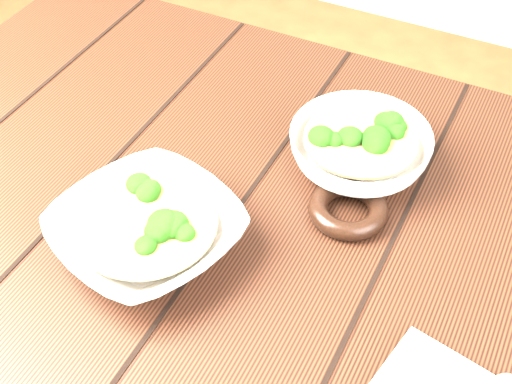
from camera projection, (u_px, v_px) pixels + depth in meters
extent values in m
cube|color=#32190E|center=(253.00, 222.00, 0.94)|extent=(1.20, 0.80, 0.04)
cube|color=#32190E|center=(106.00, 155.00, 1.60)|extent=(0.07, 0.07, 0.71)
imported|color=silver|center=(147.00, 232.00, 0.87)|extent=(0.28, 0.28, 0.05)
cylinder|color=olive|center=(145.00, 223.00, 0.86)|extent=(0.17, 0.17, 0.00)
ellipsoid|color=#297119|center=(163.00, 222.00, 0.85)|extent=(0.03, 0.03, 0.03)
ellipsoid|color=#297119|center=(169.00, 205.00, 0.87)|extent=(0.03, 0.03, 0.03)
ellipsoid|color=#297119|center=(147.00, 189.00, 0.89)|extent=(0.03, 0.03, 0.03)
ellipsoid|color=#297119|center=(129.00, 210.00, 0.86)|extent=(0.03, 0.03, 0.03)
ellipsoid|color=#297119|center=(111.00, 226.00, 0.85)|extent=(0.03, 0.03, 0.03)
ellipsoid|color=#297119|center=(122.00, 252.00, 0.82)|extent=(0.03, 0.03, 0.03)
ellipsoid|color=#297119|center=(155.00, 236.00, 0.83)|extent=(0.03, 0.03, 0.03)
imported|color=silver|center=(359.00, 151.00, 0.97)|extent=(0.22, 0.22, 0.06)
cylinder|color=olive|center=(361.00, 139.00, 0.96)|extent=(0.15, 0.15, 0.00)
ellipsoid|color=#297119|center=(376.00, 138.00, 0.95)|extent=(0.03, 0.03, 0.03)
ellipsoid|color=#297119|center=(380.00, 128.00, 0.96)|extent=(0.03, 0.03, 0.03)
ellipsoid|color=#297119|center=(369.00, 116.00, 0.98)|extent=(0.03, 0.03, 0.03)
ellipsoid|color=#297119|center=(354.00, 126.00, 0.97)|extent=(0.03, 0.03, 0.03)
ellipsoid|color=#297119|center=(337.00, 128.00, 0.96)|extent=(0.03, 0.03, 0.03)
ellipsoid|color=#297119|center=(326.00, 141.00, 0.94)|extent=(0.03, 0.03, 0.03)
ellipsoid|color=#297119|center=(350.00, 146.00, 0.94)|extent=(0.03, 0.03, 0.03)
ellipsoid|color=#297119|center=(365.00, 156.00, 0.92)|extent=(0.03, 0.03, 0.03)
ellipsoid|color=#297119|center=(391.00, 156.00, 0.92)|extent=(0.03, 0.03, 0.03)
torus|color=black|center=(348.00, 209.00, 0.92)|extent=(0.12, 0.12, 0.03)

